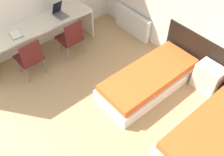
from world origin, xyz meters
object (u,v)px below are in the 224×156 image
(bed_near_door, at_px, (214,131))
(chair_near_laptop, at_px, (71,37))
(laptop, at_px, (59,13))
(bed_near_window, at_px, (149,80))
(nightstand, at_px, (208,77))
(chair_near_notebook, at_px, (30,57))

(bed_near_door, distance_m, chair_near_laptop, 3.29)
(laptop, bearing_deg, chair_near_laptop, -14.86)
(bed_near_window, xyz_separation_m, bed_near_door, (1.47, 0.00, 0.00))
(bed_near_window, relative_size, bed_near_door, 1.00)
(chair_near_laptop, bearing_deg, bed_near_door, 8.44)
(nightstand, bearing_deg, bed_near_window, -131.08)
(chair_near_laptop, distance_m, chair_near_notebook, 0.95)
(chair_near_laptop, xyz_separation_m, laptop, (-0.48, 0.09, 0.33))
(bed_near_window, distance_m, laptop, 2.37)
(bed_near_window, xyz_separation_m, laptop, (-2.24, -0.50, 0.61))
(bed_near_window, relative_size, chair_near_laptop, 2.32)
(nightstand, height_order, chair_near_notebook, chair_near_notebook)
(bed_near_door, height_order, chair_near_laptop, chair_near_laptop)
(chair_near_laptop, bearing_deg, laptop, 167.99)
(chair_near_laptop, height_order, chair_near_notebook, same)
(bed_near_door, bearing_deg, nightstand, 131.08)
(bed_near_window, height_order, chair_near_notebook, chair_near_notebook)
(chair_near_laptop, distance_m, laptop, 0.59)
(nightstand, bearing_deg, chair_near_laptop, -150.09)
(bed_near_window, distance_m, chair_near_laptop, 1.87)
(chair_near_laptop, xyz_separation_m, chair_near_notebook, (-0.00, -0.95, 0.00))
(bed_near_window, height_order, bed_near_door, same)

